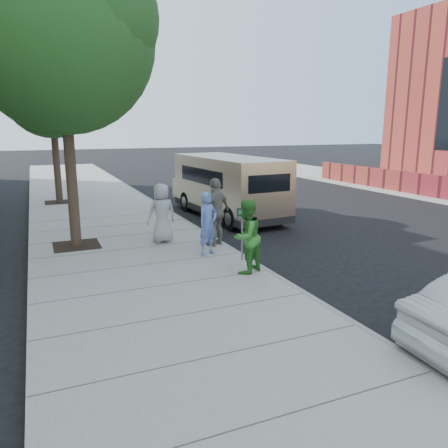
# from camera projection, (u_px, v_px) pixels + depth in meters

# --- Properties ---
(ground) EXTENTS (120.00, 120.00, 0.00)m
(ground) POSITION_uv_depth(u_px,v_px,m) (186.00, 265.00, 10.59)
(ground) COLOR black
(ground) RESTS_ON ground
(sidewalk) EXTENTS (5.00, 60.00, 0.15)m
(sidewalk) POSITION_uv_depth(u_px,v_px,m) (145.00, 268.00, 10.19)
(sidewalk) COLOR gray
(sidewalk) RESTS_ON ground
(curb_face) EXTENTS (0.12, 60.00, 0.16)m
(curb_face) POSITION_uv_depth(u_px,v_px,m) (239.00, 256.00, 11.13)
(curb_face) COLOR gray
(curb_face) RESTS_ON ground
(tree_near) EXTENTS (4.62, 4.60, 7.53)m
(tree_near) POSITION_uv_depth(u_px,v_px,m) (62.00, 32.00, 10.66)
(tree_near) COLOR black
(tree_near) RESTS_ON sidewalk
(tree_far) EXTENTS (3.92, 3.80, 6.49)m
(tree_far) POSITION_uv_depth(u_px,v_px,m) (51.00, 86.00, 17.61)
(tree_far) COLOR black
(tree_far) RESTS_ON sidewalk
(parking_meter) EXTENTS (0.27, 0.11, 1.28)m
(parking_meter) POSITION_uv_depth(u_px,v_px,m) (242.00, 222.00, 10.34)
(parking_meter) COLOR gray
(parking_meter) RESTS_ON sidewalk
(van) EXTENTS (2.41, 6.14, 2.23)m
(van) POSITION_uv_depth(u_px,v_px,m) (227.00, 185.00, 16.08)
(van) COLOR tan
(van) RESTS_ON ground
(person_officer) EXTENTS (0.68, 0.58, 1.58)m
(person_officer) POSITION_uv_depth(u_px,v_px,m) (208.00, 224.00, 10.83)
(person_officer) COLOR #5A79BF
(person_officer) RESTS_ON sidewalk
(person_green_shirt) EXTENTS (0.99, 0.92, 1.62)m
(person_green_shirt) POSITION_uv_depth(u_px,v_px,m) (246.00, 237.00, 9.47)
(person_green_shirt) COLOR #34852B
(person_green_shirt) RESTS_ON sidewalk
(person_gray_shirt) EXTENTS (0.87, 0.63, 1.64)m
(person_gray_shirt) POSITION_uv_depth(u_px,v_px,m) (162.00, 213.00, 11.99)
(person_gray_shirt) COLOR #A2A2A4
(person_gray_shirt) RESTS_ON sidewalk
(person_striped_polo) EXTENTS (1.15, 0.93, 1.83)m
(person_striped_polo) POSITION_uv_depth(u_px,v_px,m) (216.00, 212.00, 11.68)
(person_striped_polo) COLOR gray
(person_striped_polo) RESTS_ON sidewalk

